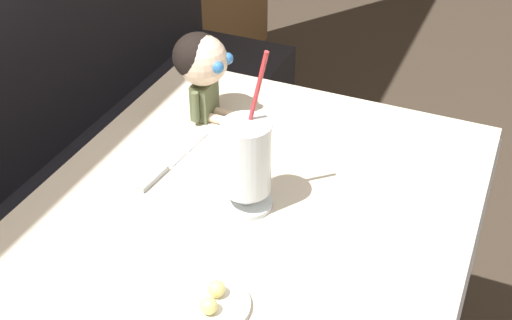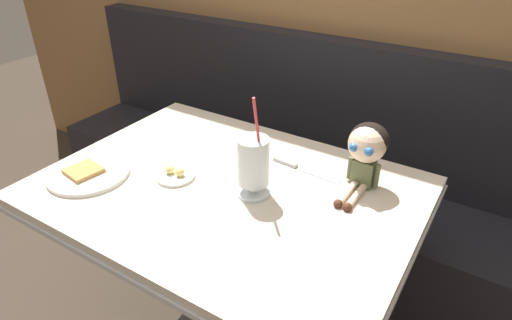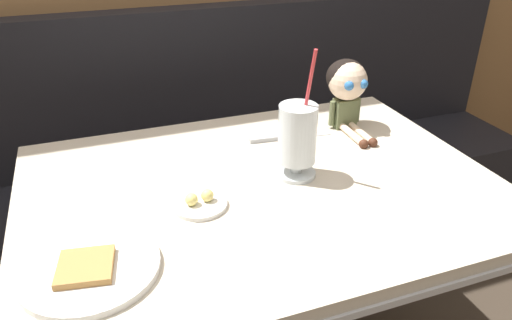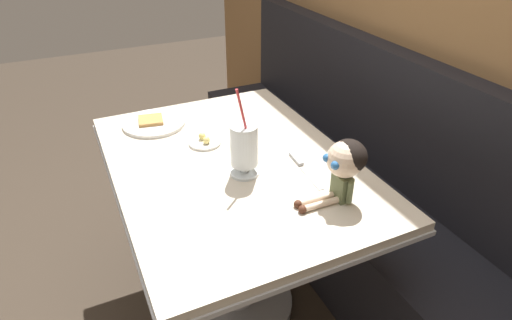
# 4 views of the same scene
# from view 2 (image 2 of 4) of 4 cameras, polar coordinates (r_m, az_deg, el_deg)

# --- Properties ---
(booth_bench) EXTENTS (2.60, 0.48, 1.00)m
(booth_bench) POSITION_cam_2_polar(r_m,az_deg,el_deg) (1.99, 7.13, -4.68)
(booth_bench) COLOR black
(booth_bench) RESTS_ON ground
(diner_table) EXTENTS (1.11, 0.81, 0.74)m
(diner_table) POSITION_cam_2_polar(r_m,az_deg,el_deg) (1.43, -3.58, -9.94)
(diner_table) COLOR beige
(diner_table) RESTS_ON ground
(toast_plate) EXTENTS (0.25, 0.25, 0.03)m
(toast_plate) POSITION_cam_2_polar(r_m,az_deg,el_deg) (1.45, -21.08, -1.59)
(toast_plate) COLOR white
(toast_plate) RESTS_ON diner_table
(milkshake_glass) EXTENTS (0.10, 0.10, 0.31)m
(milkshake_glass) POSITION_cam_2_polar(r_m,az_deg,el_deg) (1.22, -0.34, -0.50)
(milkshake_glass) COLOR silver
(milkshake_glass) RESTS_ON diner_table
(butter_saucer) EXTENTS (0.12, 0.12, 0.04)m
(butter_saucer) POSITION_cam_2_polar(r_m,az_deg,el_deg) (1.36, -10.48, -1.90)
(butter_saucer) COLOR white
(butter_saucer) RESTS_ON diner_table
(butter_knife) EXTENTS (0.24, 0.04, 0.01)m
(butter_knife) POSITION_cam_2_polar(r_m,az_deg,el_deg) (1.40, 5.01, -0.73)
(butter_knife) COLOR silver
(butter_knife) RESTS_ON diner_table
(seated_doll) EXTENTS (0.11, 0.22, 0.20)m
(seated_doll) POSITION_cam_2_polar(r_m,az_deg,el_deg) (1.28, 14.27, 1.63)
(seated_doll) COLOR #5B6642
(seated_doll) RESTS_ON diner_table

